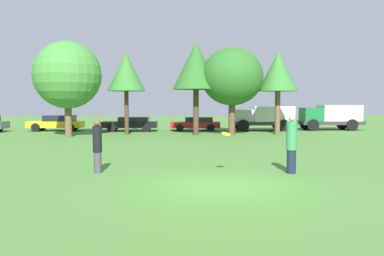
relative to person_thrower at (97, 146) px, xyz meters
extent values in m
plane|color=#477A33|center=(3.76, -2.38, -0.92)|extent=(120.00, 120.00, 0.00)
cylinder|color=#3F3F47|center=(0.00, 0.00, -0.56)|extent=(0.25, 0.25, 0.71)
cylinder|color=black|center=(0.00, 0.00, 0.22)|extent=(0.30, 0.30, 0.87)
sphere|color=brown|center=(0.00, 0.00, 0.76)|extent=(0.23, 0.23, 0.23)
cylinder|color=#191E33|center=(6.41, -0.57, -0.53)|extent=(0.30, 0.30, 0.78)
cylinder|color=#337F4C|center=(6.41, -0.57, 0.34)|extent=(0.36, 0.36, 0.95)
sphere|color=tan|center=(6.41, -0.57, 0.92)|extent=(0.23, 0.23, 0.23)
cylinder|color=yellow|center=(4.21, -0.60, 0.41)|extent=(0.31, 0.29, 0.15)
cylinder|color=brown|center=(-4.18, 14.50, 0.57)|extent=(0.47, 0.47, 2.97)
sphere|color=#3D7F33|center=(-4.18, 14.50, 3.32)|extent=(4.60, 4.60, 4.60)
cylinder|color=#473323|center=(-0.36, 16.24, 0.68)|extent=(0.31, 0.31, 3.20)
cone|color=#33702D|center=(-0.36, 16.24, 3.67)|extent=(2.78, 2.78, 2.78)
cylinder|color=#473323|center=(4.68, 15.22, 0.73)|extent=(0.40, 0.40, 3.29)
cone|color=#286023|center=(4.68, 15.22, 4.06)|extent=(3.37, 3.37, 3.37)
cylinder|color=brown|center=(7.24, 14.90, 0.57)|extent=(0.48, 0.48, 2.97)
ellipsoid|color=#286023|center=(7.24, 14.90, 3.27)|extent=(4.44, 4.44, 4.10)
cylinder|color=brown|center=(10.79, 15.58, 0.68)|extent=(0.40, 0.40, 3.19)
cone|color=#33702D|center=(10.79, 15.58, 3.73)|extent=(2.91, 2.91, 2.91)
cube|color=gold|center=(-6.52, 20.34, -0.37)|extent=(4.48, 1.83, 0.52)
cube|color=black|center=(-6.18, 20.33, 0.14)|extent=(2.48, 1.56, 0.49)
cylinder|color=black|center=(-7.92, 19.56, -0.58)|extent=(0.69, 0.23, 0.69)
cylinder|color=black|center=(-7.85, 21.22, -0.58)|extent=(0.69, 0.23, 0.69)
cylinder|color=black|center=(-5.18, 19.45, -0.58)|extent=(0.69, 0.23, 0.69)
cylinder|color=black|center=(-5.12, 21.12, -0.58)|extent=(0.69, 0.23, 0.69)
cube|color=black|center=(-0.36, 19.57, -0.36)|extent=(4.52, 1.96, 0.50)
cube|color=black|center=(-0.03, 19.55, 0.07)|extent=(2.51, 1.67, 0.37)
cylinder|color=black|center=(-1.78, 18.73, -0.56)|extent=(0.72, 0.21, 0.71)
cylinder|color=black|center=(-1.71, 20.51, -0.56)|extent=(0.72, 0.21, 0.71)
cylinder|color=black|center=(0.98, 18.62, -0.56)|extent=(0.72, 0.21, 0.71)
cylinder|color=black|center=(1.05, 20.41, -0.56)|extent=(0.72, 0.21, 0.71)
cube|color=red|center=(5.00, 19.73, -0.42)|extent=(4.16, 1.80, 0.49)
cube|color=black|center=(5.31, 19.71, 0.02)|extent=(2.31, 1.53, 0.40)
cylinder|color=black|center=(3.70, 18.96, -0.62)|extent=(0.61, 0.23, 0.61)
cylinder|color=black|center=(3.77, 20.60, -0.62)|extent=(0.61, 0.23, 0.61)
cylinder|color=black|center=(6.24, 18.86, -0.62)|extent=(0.61, 0.23, 0.61)
cylinder|color=black|center=(6.30, 20.50, -0.62)|extent=(0.61, 0.23, 0.61)
cube|color=#2D2D33|center=(10.76, 19.44, -0.29)|extent=(5.42, 2.23, 0.30)
cube|color=#B2B2B7|center=(9.10, 19.51, 0.36)|extent=(1.78, 1.99, 0.99)
cube|color=beige|center=(11.51, 19.41, 0.49)|extent=(3.39, 2.15, 1.25)
cylinder|color=black|center=(8.85, 18.50, -0.44)|extent=(0.97, 0.32, 0.96)
cylinder|color=black|center=(8.93, 20.53, -0.44)|extent=(0.97, 0.32, 0.96)
cylinder|color=black|center=(12.19, 18.37, -0.44)|extent=(0.97, 0.32, 0.96)
cylinder|color=black|center=(12.27, 20.40, -0.44)|extent=(0.97, 0.32, 0.96)
cube|color=#2D2D33|center=(16.63, 19.52, -0.28)|extent=(5.35, 2.17, 0.30)
cube|color=#196633|center=(14.99, 19.59, 0.43)|extent=(1.76, 1.93, 1.13)
cube|color=beige|center=(17.36, 19.49, 0.54)|extent=(3.35, 2.09, 1.35)
cylinder|color=black|center=(14.74, 18.61, -0.43)|extent=(0.98, 0.26, 0.97)
cylinder|color=black|center=(14.82, 20.58, -0.43)|extent=(0.98, 0.26, 0.97)
cylinder|color=black|center=(18.04, 18.48, -0.43)|extent=(0.98, 0.26, 0.97)
cylinder|color=black|center=(18.11, 20.45, -0.43)|extent=(0.98, 0.26, 0.97)
camera|label=1|loc=(2.07, -13.34, 1.42)|focal=37.23mm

